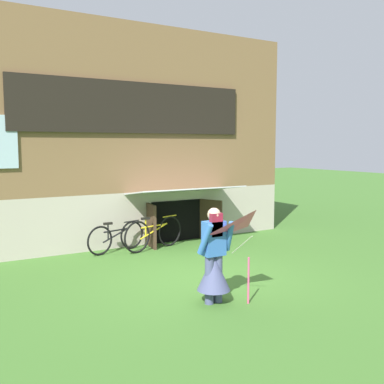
% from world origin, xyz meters
% --- Properties ---
extents(ground_plane, '(60.00, 60.00, 0.00)m').
position_xyz_m(ground_plane, '(0.00, 0.00, 0.00)').
color(ground_plane, '#3D6B28').
extents(log_house, '(8.77, 5.71, 5.36)m').
position_xyz_m(log_house, '(0.00, 5.29, 2.68)').
color(log_house, '#ADA393').
rests_on(log_house, ground_plane).
extents(person, '(0.60, 0.52, 1.51)m').
position_xyz_m(person, '(-0.53, -1.31, 0.63)').
color(person, '#474C75').
rests_on(person, ground_plane).
extents(kite, '(0.87, 0.89, 1.40)m').
position_xyz_m(kite, '(-0.11, -1.81, 1.16)').
color(kite, '#E54C7F').
rests_on(kite, ground_plane).
extents(bicycle_yellow, '(1.70, 0.51, 0.80)m').
position_xyz_m(bicycle_yellow, '(0.21, 2.43, 0.39)').
color(bicycle_yellow, black).
rests_on(bicycle_yellow, ground_plane).
extents(bicycle_black, '(1.53, 0.47, 0.72)m').
position_xyz_m(bicycle_black, '(-0.65, 2.65, 0.35)').
color(bicycle_black, black).
rests_on(bicycle_black, ground_plane).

